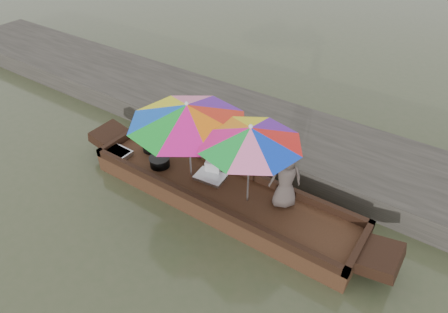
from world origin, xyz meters
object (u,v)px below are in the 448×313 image
Objects in this scene: cooking_pot at (152,145)px; supply_bag at (214,166)px; boat_hull at (221,195)px; umbrella_bow at (189,141)px; umbrella_stern at (249,165)px; charcoal_grill at (160,162)px; vendor at (286,179)px; tray_scallop at (210,177)px; tray_crayfish at (117,153)px.

cooking_pot is 1.45m from supply_bag.
boat_hull is at bearing -38.91° from supply_bag.
umbrella_bow and umbrella_stern have the same top height.
boat_hull is 0.57m from supply_bag.
charcoal_grill is at bearing -169.38° from umbrella_bow.
umbrella_bow reaches higher than vendor.
cooking_pot is 1.51m from tray_scallop.
vendor is at bearing 8.65° from umbrella_bow.
umbrella_stern reaches higher than boat_hull.
umbrella_bow reaches higher than tray_crayfish.
umbrella_bow is at bearing -162.28° from tray_scallop.
tray_scallop is at bearing 160.17° from boat_hull.
supply_bag is (-0.06, 0.19, 0.10)m from tray_scallop.
supply_bag is 0.16× the size of umbrella_stern.
cooking_pot is 0.36× the size of vendor.
charcoal_grill is 2.03m from umbrella_stern.
cooking_pot is 0.72× the size of tray_crayfish.
umbrella_bow is at bearing 180.00° from boat_hull.
charcoal_grill is at bearing -29.41° from vendor.
vendor reaches higher than tray_scallop.
charcoal_grill reaches higher than tray_scallop.
charcoal_grill is 0.34× the size of vendor.
boat_hull is at bearing 5.29° from charcoal_grill.
vendor is at bearing 10.19° from tray_crayfish.
supply_bag is at bearing 18.63° from tray_crayfish.
supply_bag is at bearing 107.14° from tray_scallop.
cooking_pot is at bearing -175.38° from supply_bag.
vendor is (2.46, 0.40, 0.47)m from charcoal_grill.
tray_scallop is 1.46× the size of charcoal_grill.
supply_bag reaches higher than tray_crayfish.
cooking_pot is 0.19× the size of umbrella_bow.
tray_crayfish reaches higher than tray_scallop.
umbrella_bow reaches higher than supply_bag.
supply_bag is at bearing 141.09° from boat_hull.
vendor is 0.65× the size of umbrella_stern.
vendor is (1.49, -0.03, 0.43)m from supply_bag.
umbrella_stern reaches higher than vendor.
tray_crayfish is at bearing -168.10° from umbrella_bow.
tray_scallop is 0.84m from umbrella_bow.
vendor reaches higher than charcoal_grill.
supply_bag is at bearing -39.87° from vendor.
cooking_pot is 0.57m from charcoal_grill.
umbrella_bow is (-0.68, 0.00, 0.95)m from boat_hull.
umbrella_bow is (-0.36, -0.12, 0.74)m from tray_scallop.
tray_crayfish is 1.80m from umbrella_bow.
charcoal_grill is at bearing 12.78° from tray_crayfish.
tray_crayfish is 2.96m from umbrella_stern.
umbrella_bow is 1.24m from umbrella_stern.
tray_crayfish is at bearing -167.22° from charcoal_grill.
vendor is (1.11, 0.27, 0.73)m from boat_hull.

